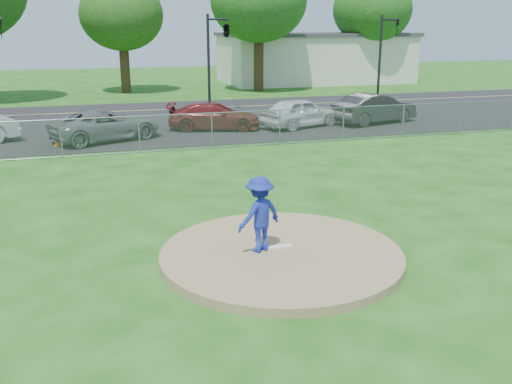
# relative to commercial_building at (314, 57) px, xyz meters

# --- Properties ---
(ground) EXTENTS (120.00, 120.00, 0.00)m
(ground) POSITION_rel_commercial_building_xyz_m (-16.00, -28.00, -2.16)
(ground) COLOR #174D10
(ground) RESTS_ON ground
(pitchers_mound) EXTENTS (5.40, 5.40, 0.20)m
(pitchers_mound) POSITION_rel_commercial_building_xyz_m (-16.00, -38.00, -2.06)
(pitchers_mound) COLOR #91744F
(pitchers_mound) RESTS_ON ground
(pitching_rubber) EXTENTS (0.60, 0.15, 0.04)m
(pitching_rubber) POSITION_rel_commercial_building_xyz_m (-16.00, -37.80, -1.94)
(pitching_rubber) COLOR white
(pitching_rubber) RESTS_ON pitchers_mound
(chain_link_fence) EXTENTS (40.00, 0.06, 1.50)m
(chain_link_fence) POSITION_rel_commercial_building_xyz_m (-16.00, -26.00, -1.41)
(chain_link_fence) COLOR gray
(chain_link_fence) RESTS_ON ground
(parking_lot) EXTENTS (50.00, 8.00, 0.01)m
(parking_lot) POSITION_rel_commercial_building_xyz_m (-16.00, -21.50, -2.15)
(parking_lot) COLOR black
(parking_lot) RESTS_ON ground
(street) EXTENTS (60.00, 7.00, 0.01)m
(street) POSITION_rel_commercial_building_xyz_m (-16.00, -14.00, -2.16)
(street) COLOR black
(street) RESTS_ON ground
(commercial_building) EXTENTS (16.40, 9.40, 4.30)m
(commercial_building) POSITION_rel_commercial_building_xyz_m (0.00, 0.00, 0.00)
(commercial_building) COLOR beige
(commercial_building) RESTS_ON ground
(tree_center) EXTENTS (6.16, 6.16, 9.84)m
(tree_center) POSITION_rel_commercial_building_xyz_m (-17.00, -4.00, 4.31)
(tree_center) COLOR #3A2715
(tree_center) RESTS_ON ground
(traffic_signal_center) EXTENTS (1.42, 2.48, 5.60)m
(traffic_signal_center) POSITION_rel_commercial_building_xyz_m (-12.03, -16.00, 2.45)
(traffic_signal_center) COLOR black
(traffic_signal_center) RESTS_ON ground
(traffic_signal_right) EXTENTS (1.28, 0.20, 5.60)m
(traffic_signal_right) POSITION_rel_commercial_building_xyz_m (-1.76, -16.00, 1.20)
(traffic_signal_right) COLOR black
(traffic_signal_right) RESTS_ON ground
(pitcher) EXTENTS (1.26, 1.01, 1.70)m
(pitcher) POSITION_rel_commercial_building_xyz_m (-16.46, -37.83, -1.11)
(pitcher) COLOR #1C2C9C
(pitcher) RESTS_ON pitchers_mound
(traffic_cone) EXTENTS (0.35, 0.35, 0.67)m
(traffic_cone) POSITION_rel_commercial_building_xyz_m (-21.23, -23.60, -1.81)
(traffic_cone) COLOR orange
(traffic_cone) RESTS_ON parking_lot
(parked_car_gray) EXTENTS (5.36, 4.01, 1.35)m
(parked_car_gray) POSITION_rel_commercial_building_xyz_m (-19.20, -22.95, -1.47)
(parked_car_gray) COLOR slate
(parked_car_gray) RESTS_ON parking_lot
(parked_car_darkred) EXTENTS (4.87, 2.98, 1.32)m
(parked_car_darkred) POSITION_rel_commercial_building_xyz_m (-13.94, -21.63, -1.49)
(parked_car_darkred) COLOR maroon
(parked_car_darkred) RESTS_ON parking_lot
(parked_car_pearl) EXTENTS (4.66, 3.19, 1.47)m
(parked_car_pearl) POSITION_rel_commercial_building_xyz_m (-9.61, -22.15, -1.41)
(parked_car_pearl) COLOR silver
(parked_car_pearl) RESTS_ON parking_lot
(parked_car_charcoal) EXTENTS (4.98, 2.90, 1.55)m
(parked_car_charcoal) POSITION_rel_commercial_building_xyz_m (-5.43, -22.14, -1.37)
(parked_car_charcoal) COLOR #262629
(parked_car_charcoal) RESTS_ON parking_lot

